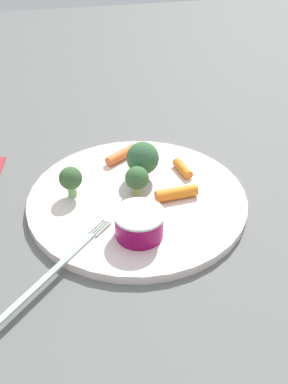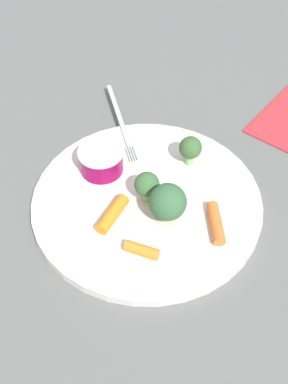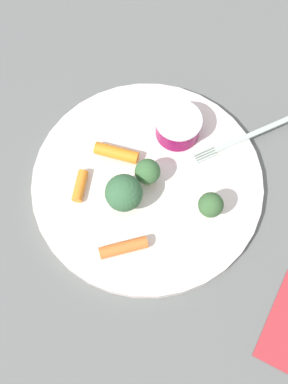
% 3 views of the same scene
% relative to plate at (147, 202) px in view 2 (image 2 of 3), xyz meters
% --- Properties ---
extents(ground_plane, '(2.40, 2.40, 0.00)m').
position_rel_plate_xyz_m(ground_plane, '(0.00, 0.00, -0.01)').
color(ground_plane, '#5F615E').
extents(plate, '(0.29, 0.29, 0.01)m').
position_rel_plate_xyz_m(plate, '(0.00, 0.00, 0.00)').
color(plate, silver).
rests_on(plate, ground_plane).
extents(sauce_cup, '(0.06, 0.06, 0.03)m').
position_rel_plate_xyz_m(sauce_cup, '(0.02, 0.08, 0.02)').
color(sauce_cup, maroon).
rests_on(sauce_cup, plate).
extents(broccoli_floret_0, '(0.03, 0.03, 0.04)m').
position_rel_plate_xyz_m(broccoli_floret_0, '(0.08, -0.02, 0.03)').
color(broccoli_floret_0, '#89C273').
rests_on(broccoli_floret_0, plate).
extents(broccoli_floret_1, '(0.04, 0.04, 0.05)m').
position_rel_plate_xyz_m(broccoli_floret_1, '(-0.02, -0.04, 0.04)').
color(broccoli_floret_1, '#9BBE6C').
rests_on(broccoli_floret_1, plate).
extents(broccoli_floret_2, '(0.03, 0.03, 0.04)m').
position_rel_plate_xyz_m(broccoli_floret_2, '(0.00, 0.00, 0.03)').
color(broccoli_floret_2, '#91B35E').
rests_on(broccoli_floret_2, plate).
extents(carrot_stick_0, '(0.06, 0.02, 0.02)m').
position_rel_plate_xyz_m(carrot_stick_0, '(-0.05, 0.02, 0.01)').
color(carrot_stick_0, orange).
rests_on(carrot_stick_0, plate).
extents(carrot_stick_1, '(0.06, 0.04, 0.01)m').
position_rel_plate_xyz_m(carrot_stick_1, '(-0.00, -0.09, 0.01)').
color(carrot_stick_1, orange).
rests_on(carrot_stick_1, plate).
extents(carrot_stick_2, '(0.02, 0.04, 0.01)m').
position_rel_plate_xyz_m(carrot_stick_2, '(-0.07, -0.03, 0.01)').
color(carrot_stick_2, orange).
rests_on(carrot_stick_2, plate).
extents(fork, '(0.13, 0.12, 0.00)m').
position_rel_plate_xyz_m(fork, '(0.11, 0.10, 0.01)').
color(fork, '#ADBEB1').
rests_on(fork, plate).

